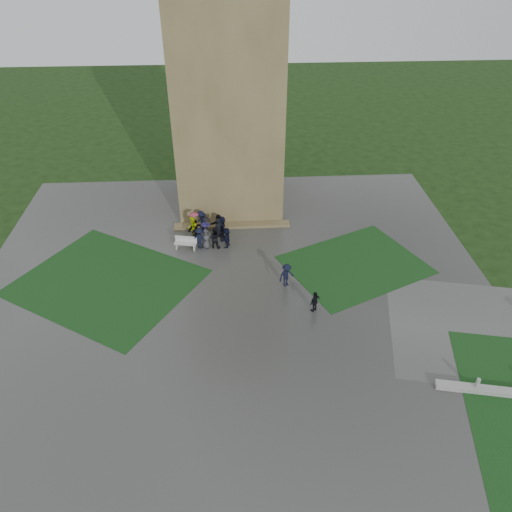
{
  "coord_description": "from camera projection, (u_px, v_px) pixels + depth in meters",
  "views": [
    {
      "loc": [
        -0.03,
        -22.72,
        20.55
      ],
      "look_at": [
        1.54,
        4.78,
        1.2
      ],
      "focal_mm": 35.0,
      "sensor_mm": 36.0,
      "label": 1
    }
  ],
  "objects": [
    {
      "name": "ground",
      "position": [
        235.0,
        318.0,
        30.38
      ],
      "size": [
        120.0,
        120.0,
        0.0
      ],
      "primitive_type": "plane",
      "color": "black"
    },
    {
      "name": "tower",
      "position": [
        228.0,
        94.0,
        37.46
      ],
      "size": [
        8.0,
        8.0,
        18.0
      ],
      "primitive_type": "cube",
      "color": "brown",
      "rests_on": "ground"
    },
    {
      "name": "bench",
      "position": [
        186.0,
        243.0,
        36.25
      ],
      "size": [
        1.69,
        0.8,
        0.94
      ],
      "rotation": [
        0.0,
        0.0,
        -0.19
      ],
      "color": "beige",
      "rests_on": "plaza"
    },
    {
      "name": "plaza",
      "position": [
        234.0,
        297.0,
        32.01
      ],
      "size": [
        34.0,
        34.0,
        0.02
      ],
      "primitive_type": "cube",
      "color": "#363633",
      "rests_on": "ground"
    },
    {
      "name": "pedestrian_mid",
      "position": [
        286.0,
        275.0,
        32.48
      ],
      "size": [
        1.22,
        1.0,
        1.68
      ],
      "primitive_type": "imported",
      "rotation": [
        0.0,
        0.0,
        0.49
      ],
      "color": "black",
      "rests_on": "plaza"
    },
    {
      "name": "lawn_inset_right",
      "position": [
        355.0,
        265.0,
        34.85
      ],
      "size": [
        11.12,
        10.15,
        0.01
      ],
      "primitive_type": "cube",
      "rotation": [
        0.0,
        0.0,
        0.44
      ],
      "color": "#123413",
      "rests_on": "plaza"
    },
    {
      "name": "lawn_inset_left",
      "position": [
        106.0,
        282.0,
        33.23
      ],
      "size": [
        14.1,
        13.46,
        0.01
      ],
      "primitive_type": "cube",
      "rotation": [
        0.0,
        0.0,
        -0.56
      ],
      "color": "#123413",
      "rests_on": "plaza"
    },
    {
      "name": "pedestrian_near",
      "position": [
        315.0,
        302.0,
        30.49
      ],
      "size": [
        0.96,
        0.93,
        1.46
      ],
      "primitive_type": "imported",
      "rotation": [
        0.0,
        0.0,
        3.87
      ],
      "color": "black",
      "rests_on": "plaza"
    },
    {
      "name": "tower_plinth",
      "position": [
        232.0,
        225.0,
        38.96
      ],
      "size": [
        9.0,
        0.8,
        0.22
      ],
      "primitive_type": "cube",
      "color": "brown",
      "rests_on": "plaza"
    },
    {
      "name": "visitor_cluster",
      "position": [
        209.0,
        230.0,
        37.01
      ],
      "size": [
        3.55,
        3.55,
        2.17
      ],
      "color": "black",
      "rests_on": "plaza"
    }
  ]
}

